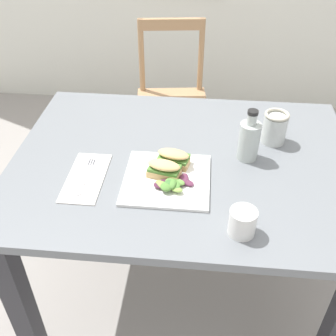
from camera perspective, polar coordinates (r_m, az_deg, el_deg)
name	(u,v)px	position (r m, az deg, el deg)	size (l,w,h in m)	color
ground_plane	(166,276)	(1.97, -0.24, -14.94)	(8.95, 8.95, 0.00)	gray
dining_table	(183,187)	(1.48, 2.09, -2.72)	(1.18, 0.89, 0.74)	slate
chair_wooden_far	(172,101)	(2.36, 0.56, 9.44)	(0.45, 0.45, 0.87)	tan
plate_lunch	(167,179)	(1.30, -0.17, -1.60)	(0.27, 0.27, 0.01)	white
sandwich_half_front	(164,169)	(1.29, -0.56, -0.11)	(0.11, 0.08, 0.06)	#DBB270
sandwich_half_back	(173,158)	(1.34, 0.77, 1.46)	(0.11, 0.08, 0.06)	#DBB270
salad_mixed_greens	(171,183)	(1.26, 0.42, -2.15)	(0.14, 0.11, 0.03)	#6B9E47
napkin_folded	(86,177)	(1.34, -11.45, -1.31)	(0.12, 0.26, 0.00)	silver
fork_on_napkin	(87,173)	(1.35, -11.29, -0.73)	(0.03, 0.19, 0.00)	silver
bottle_cold_brew	(249,142)	(1.39, 11.28, 3.61)	(0.07, 0.07, 0.18)	black
mason_jar_iced_tea	(275,129)	(1.50, 14.75, 5.32)	(0.09, 0.09, 0.12)	#995623
cup_extra_side	(242,222)	(1.13, 10.42, -7.49)	(0.08, 0.08, 0.08)	white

